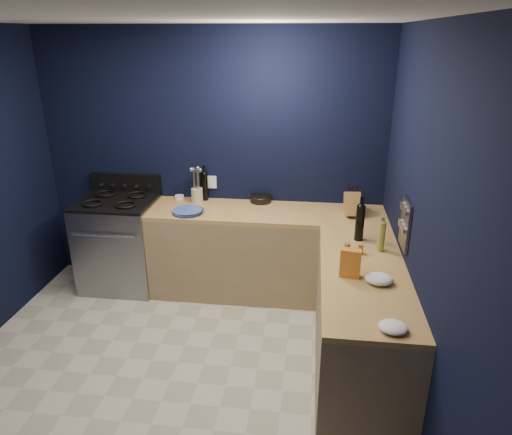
% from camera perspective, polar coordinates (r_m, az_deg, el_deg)
% --- Properties ---
extents(floor, '(3.50, 3.50, 0.02)m').
position_cam_1_polar(floor, '(3.89, -10.47, -19.17)').
color(floor, '#B3AD9D').
rests_on(floor, ground).
extents(ceiling, '(3.50, 3.50, 0.02)m').
position_cam_1_polar(ceiling, '(2.97, -14.13, 22.92)').
color(ceiling, silver).
rests_on(ceiling, ground).
extents(wall_back, '(3.50, 0.02, 2.60)m').
position_cam_1_polar(wall_back, '(4.82, -5.43, 6.92)').
color(wall_back, black).
rests_on(wall_back, ground).
extents(wall_right, '(0.02, 3.50, 2.60)m').
position_cam_1_polar(wall_right, '(3.13, 20.16, -2.56)').
color(wall_right, black).
rests_on(wall_right, ground).
extents(cab_back, '(2.30, 0.63, 0.86)m').
position_cam_1_polar(cab_back, '(4.73, 1.25, -4.54)').
color(cab_back, '#967E57').
rests_on(cab_back, floor).
extents(top_back, '(2.30, 0.63, 0.04)m').
position_cam_1_polar(top_back, '(4.55, 1.30, 0.56)').
color(top_back, olive).
rests_on(top_back, cab_back).
extents(cab_right, '(0.63, 1.67, 0.86)m').
position_cam_1_polar(cab_right, '(3.74, 12.54, -12.85)').
color(cab_right, '#967E57').
rests_on(cab_right, floor).
extents(top_right, '(0.63, 1.67, 0.04)m').
position_cam_1_polar(top_right, '(3.51, 13.13, -6.75)').
color(top_right, olive).
rests_on(top_right, cab_right).
extents(gas_range, '(0.76, 0.66, 0.92)m').
position_cam_1_polar(gas_range, '(5.07, -16.25, -3.20)').
color(gas_range, gray).
rests_on(gas_range, floor).
extents(oven_door, '(0.59, 0.02, 0.42)m').
position_cam_1_polar(oven_door, '(4.82, -17.65, -4.84)').
color(oven_door, black).
rests_on(oven_door, gas_range).
extents(cooktop, '(0.76, 0.66, 0.03)m').
position_cam_1_polar(cooktop, '(4.90, -16.82, 1.86)').
color(cooktop, black).
rests_on(cooktop, gas_range).
extents(backguard, '(0.76, 0.06, 0.20)m').
position_cam_1_polar(backguard, '(5.13, -15.65, 4.09)').
color(backguard, black).
rests_on(backguard, gas_range).
extents(spice_panel, '(0.02, 0.28, 0.38)m').
position_cam_1_polar(spice_panel, '(3.67, 17.80, -0.78)').
color(spice_panel, gray).
rests_on(spice_panel, wall_right).
extents(wall_outlet, '(0.09, 0.02, 0.13)m').
position_cam_1_polar(wall_outlet, '(4.86, -5.39, 4.34)').
color(wall_outlet, white).
rests_on(wall_outlet, wall_back).
extents(plate_stack, '(0.34, 0.34, 0.04)m').
position_cam_1_polar(plate_stack, '(4.53, -8.38, 0.74)').
color(plate_stack, '#344895').
rests_on(plate_stack, top_back).
extents(ramekin, '(0.09, 0.09, 0.04)m').
position_cam_1_polar(ramekin, '(4.95, -9.36, 2.50)').
color(ramekin, white).
rests_on(ramekin, top_back).
extents(utensil_crock, '(0.14, 0.14, 0.15)m').
position_cam_1_polar(utensil_crock, '(4.80, -7.22, 2.71)').
color(utensil_crock, beige).
rests_on(utensil_crock, top_back).
extents(wine_bottle_back, '(0.07, 0.07, 0.29)m').
position_cam_1_polar(wine_bottle_back, '(4.84, -6.31, 3.78)').
color(wine_bottle_back, black).
rests_on(wine_bottle_back, top_back).
extents(lemon_basket, '(0.23, 0.23, 0.08)m').
position_cam_1_polar(lemon_basket, '(4.77, 0.58, 2.37)').
color(lemon_basket, black).
rests_on(lemon_basket, top_back).
extents(knife_block, '(0.15, 0.28, 0.28)m').
position_cam_1_polar(knife_block, '(4.50, 11.67, 1.66)').
color(knife_block, olive).
rests_on(knife_block, top_back).
extents(wine_bottle_right, '(0.10, 0.10, 0.30)m').
position_cam_1_polar(wine_bottle_right, '(3.95, 12.58, -0.70)').
color(wine_bottle_right, black).
rests_on(wine_bottle_right, top_right).
extents(oil_bottle, '(0.07, 0.07, 0.25)m').
position_cam_1_polar(oil_bottle, '(3.80, 15.11, -2.27)').
color(oil_bottle, olive).
rests_on(oil_bottle, top_right).
extents(spice_jar_near, '(0.06, 0.06, 0.10)m').
position_cam_1_polar(spice_jar_near, '(3.70, 11.08, -3.80)').
color(spice_jar_near, olive).
rests_on(spice_jar_near, top_right).
extents(spice_jar_far, '(0.06, 0.06, 0.08)m').
position_cam_1_polar(spice_jar_far, '(3.74, 12.67, -3.79)').
color(spice_jar_far, olive).
rests_on(spice_jar_far, top_right).
extents(crouton_bag, '(0.15, 0.09, 0.21)m').
position_cam_1_polar(crouton_bag, '(3.36, 11.49, -5.50)').
color(crouton_bag, '#C4492B').
rests_on(crouton_bag, top_right).
extents(towel_front, '(0.24, 0.23, 0.07)m').
position_cam_1_polar(towel_front, '(3.35, 14.83, -7.28)').
color(towel_front, white).
rests_on(towel_front, top_right).
extents(towel_end, '(0.21, 0.20, 0.05)m').
position_cam_1_polar(towel_end, '(2.88, 16.43, -12.75)').
color(towel_end, white).
rests_on(towel_end, top_right).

